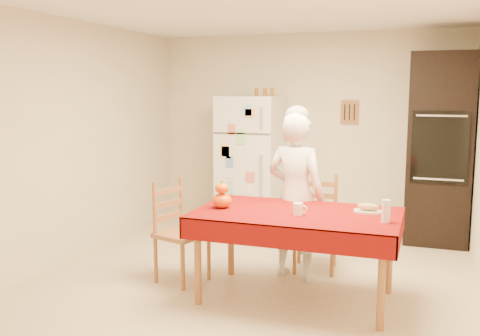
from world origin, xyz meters
The scene contains 17 objects.
floor centered at (0.00, 0.00, 0.00)m, with size 4.50×4.50×0.00m, color tan.
room_shell centered at (0.00, 0.00, 1.62)m, with size 4.02×4.52×2.51m.
refrigerator centered at (-0.65, 1.88, 0.85)m, with size 0.75×0.74×1.70m.
oven_cabinet centered at (1.63, 1.93, 1.10)m, with size 0.70×0.62×2.20m.
dining_table centered at (0.50, -0.32, 0.69)m, with size 1.70×1.00×0.76m.
chair_far centered at (0.49, 0.53, 0.51)m, with size 0.46×0.44×0.95m.
chair_left centered at (-0.66, -0.24, 0.51)m, with size 0.50×0.52×0.95m.
seated_woman centered at (0.36, 0.20, 0.79)m, with size 0.57×0.38×1.58m, color silver.
coffee_mug centered at (0.54, -0.43, 0.81)m, with size 0.08×0.08×0.10m, color white.
pumpkin_lower centered at (-0.15, -0.38, 0.83)m, with size 0.17×0.17×0.13m, color #CA5804.
pumpkin_upper centered at (-0.15, -0.38, 0.93)m, with size 0.12×0.12×0.09m, color #C94404.
wine_glass centered at (1.23, -0.43, 0.85)m, with size 0.07×0.07×0.18m, color silver.
bread_plate centered at (1.07, -0.14, 0.77)m, with size 0.24×0.24×0.02m, color silver.
bread_loaf centered at (1.07, -0.14, 0.81)m, with size 0.18×0.10×0.06m, color tan.
spice_jar_left centered at (-0.59, 1.93, 1.75)m, with size 0.05×0.05×0.10m, color brown.
spice_jar_mid centered at (-0.47, 1.93, 1.75)m, with size 0.05×0.05×0.10m, color #8A5B19.
spice_jar_right centered at (-0.38, 1.93, 1.75)m, with size 0.05×0.05×0.10m, color #98611B.
Camera 1 is at (1.53, -4.61, 1.77)m, focal length 40.00 mm.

